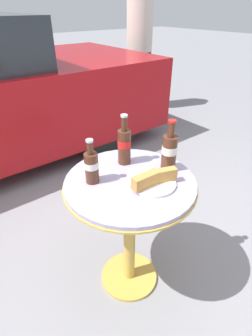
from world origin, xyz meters
name	(u,v)px	position (x,y,z in m)	size (l,w,h in m)	color
ground_plane	(129,276)	(0.00, 0.00, 0.00)	(30.00, 30.00, 0.00)	gray
bistro_table	(130,207)	(0.00, 0.00, 0.54)	(0.62, 0.62, 0.70)	gold
cola_bottle_left	(169,151)	(0.20, -0.04, 0.80)	(0.07, 0.07, 0.25)	#4C2819
cola_bottle_right	(91,166)	(-0.14, 0.10, 0.78)	(0.06, 0.06, 0.21)	#4C2819
cola_bottle_center	(124,145)	(0.08, 0.14, 0.80)	(0.07, 0.07, 0.25)	#4C2819
lunch_plate_near	(153,180)	(0.05, -0.09, 0.73)	(0.22, 0.21, 0.07)	silver
pedestrian	(139,40)	(1.97, 2.27, 0.97)	(0.35, 0.35, 1.72)	black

